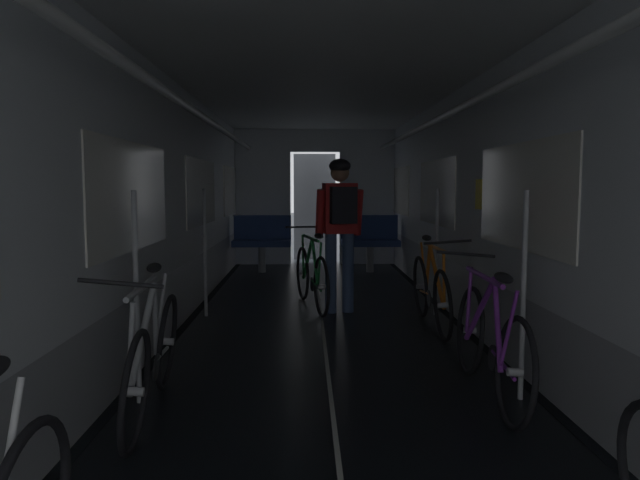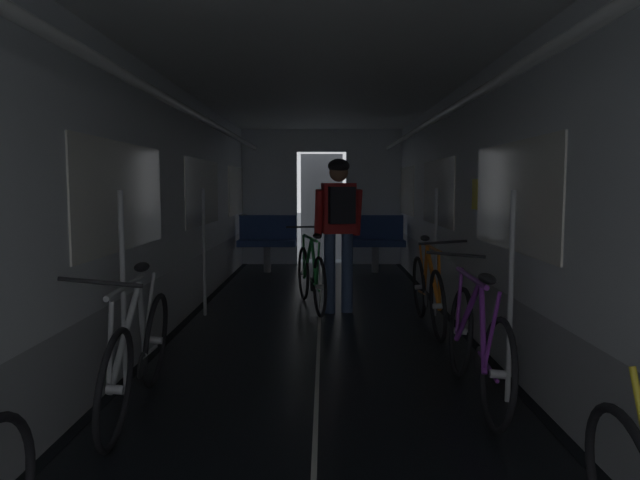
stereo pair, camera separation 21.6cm
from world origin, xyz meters
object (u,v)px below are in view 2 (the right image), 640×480
(bench_seat_far_right, at_px, (375,238))
(bicycle_orange, at_px, (428,291))
(bicycle_silver, at_px, (137,353))
(bicycle_purple, at_px, (476,343))
(bicycle_green_in_aisle, at_px, (311,275))
(person_cyclist_aisle, at_px, (339,218))
(bench_seat_far_left, at_px, (267,238))

(bench_seat_far_right, height_order, bicycle_orange, bench_seat_far_right)
(bench_seat_far_right, bearing_deg, bicycle_silver, -108.04)
(bicycle_purple, relative_size, bicycle_green_in_aisle, 1.02)
(person_cyclist_aisle, distance_m, bicycle_green_in_aisle, 0.80)
(bicycle_purple, relative_size, bicycle_silver, 1.00)
(bench_seat_far_left, relative_size, bicycle_purple, 0.58)
(bench_seat_far_right, xyz_separation_m, bicycle_silver, (-2.02, -6.19, -0.19))
(person_cyclist_aisle, bearing_deg, bicycle_purple, -72.48)
(bicycle_green_in_aisle, bearing_deg, bicycle_orange, -39.86)
(person_cyclist_aisle, bearing_deg, bench_seat_far_left, 109.06)
(bicycle_orange, bearing_deg, bench_seat_far_left, 116.66)
(bench_seat_far_left, relative_size, bicycle_orange, 0.58)
(bench_seat_far_left, xyz_separation_m, bicycle_green_in_aisle, (0.80, -2.97, -0.18))
(bicycle_purple, height_order, bicycle_green_in_aisle, bicycle_purple)
(bench_seat_far_left, distance_m, person_cyclist_aisle, 3.46)
(bench_seat_far_left, bearing_deg, bench_seat_far_right, 0.00)
(bench_seat_far_left, relative_size, bicycle_silver, 0.58)
(bench_seat_far_right, height_order, bicycle_green_in_aisle, bench_seat_far_right)
(bicycle_silver, bearing_deg, bench_seat_far_right, 71.96)
(bench_seat_far_left, distance_m, bench_seat_far_right, 1.80)
(bicycle_orange, relative_size, bicycle_silver, 1.00)
(person_cyclist_aisle, relative_size, bicycle_green_in_aisle, 1.04)
(bicycle_purple, xyz_separation_m, bicycle_green_in_aisle, (-1.17, 2.96, 0.00))
(bench_seat_far_right, height_order, bicycle_purple, bench_seat_far_right)
(bench_seat_far_right, bearing_deg, person_cyclist_aisle, -101.92)
(bench_seat_far_left, height_order, bicycle_silver, bench_seat_far_left)
(bicycle_silver, height_order, person_cyclist_aisle, person_cyclist_aisle)
(bicycle_purple, relative_size, person_cyclist_aisle, 0.98)
(bicycle_purple, distance_m, bicycle_green_in_aisle, 3.19)
(bicycle_orange, distance_m, bicycle_green_in_aisle, 1.56)
(bicycle_silver, xyz_separation_m, bicycle_green_in_aisle, (1.01, 3.22, 0.00))
(bicycle_purple, xyz_separation_m, person_cyclist_aisle, (-0.85, 2.70, 0.69))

